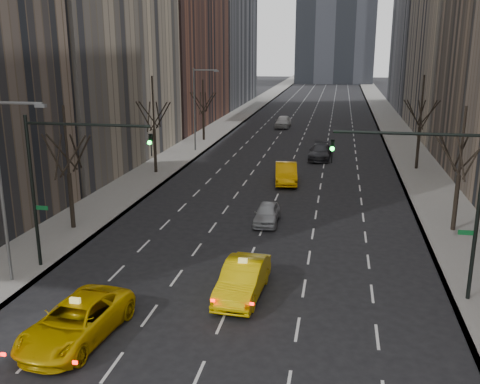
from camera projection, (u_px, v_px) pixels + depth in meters
The scene contains 17 objects.
sidewalk_left at pixel (231, 121), 83.85m from camera, with size 4.50×320.00×0.15m, color slate.
sidewalk_right at pixel (392, 125), 79.52m from camera, with size 4.50×320.00×0.15m, color slate.
tree_lw_b at pixel (69, 173), 33.53m from camera, with size 3.36×3.50×7.82m.
tree_lw_c at pixel (154, 130), 48.62m from camera, with size 3.36×3.50×8.74m.
tree_lw_d at pixel (203, 112), 65.81m from camera, with size 3.36×3.50×7.36m.
tree_rw_b at pixel (459, 175), 33.08m from camera, with size 3.36×3.50×7.82m.
tree_rw_c at pixel (420, 128), 50.07m from camera, with size 3.36×3.50×8.74m.
traffic_mast_left at pixel (61, 169), 26.86m from camera, with size 6.69×0.39×8.00m.
traffic_mast_right at pixel (441, 185), 23.64m from camera, with size 6.69×0.39×8.00m.
streetlight_near at pixel (6, 174), 25.24m from camera, with size 2.83×0.22×9.00m.
streetlight_far at pixel (197, 101), 58.43m from camera, with size 2.83×0.22×9.00m.
taxi_suv at pixel (76, 321), 21.39m from camera, with size 2.65×5.74×1.59m, color #D9AB04.
taxi_sedan at pixel (243, 279), 25.14m from camera, with size 1.77×5.09×1.68m, color yellow.
silver_sedan_ahead at pixel (267, 214), 35.57m from camera, with size 1.57×3.90×1.33m, color #989A9F.
far_taxi at pixel (286, 173), 46.01m from camera, with size 1.82×5.23×1.72m, color #F8A705.
far_suv_grey at pixel (320, 152), 55.74m from camera, with size 2.16×5.31×1.54m, color #2C2C31.
far_car_white at pixel (283, 122), 77.51m from camera, with size 2.01×5.01×1.71m, color silver.
Camera 1 is at (4.56, -12.13, 11.45)m, focal length 40.00 mm.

